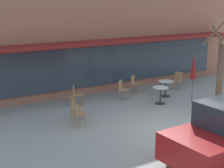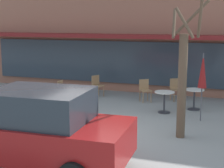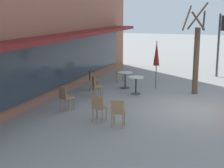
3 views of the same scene
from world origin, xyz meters
name	(u,v)px [view 3 (image 3 of 3)]	position (x,y,z in m)	size (l,w,h in m)	color
ground_plane	(202,110)	(0.00, 0.00, 0.00)	(80.00, 80.00, 0.00)	gray
cafe_table_near_wall	(125,77)	(2.50, 3.71, 0.52)	(0.70, 0.70, 0.76)	#333338
cafe_table_streetside	(136,82)	(1.55, 2.93, 0.52)	(0.70, 0.70, 0.76)	#333338
patio_umbrella_green_folded	(157,54)	(2.86, 2.34, 1.63)	(0.28, 0.28, 2.20)	#4C4C51
cafe_chair_0	(118,111)	(-2.81, 2.29, 0.53)	(0.45, 0.45, 0.89)	#9E754C
cafe_chair_1	(93,79)	(1.61, 4.99, 0.53)	(0.56, 0.56, 0.89)	#9E754C
cafe_chair_2	(65,96)	(-1.70, 4.67, 0.53)	(0.54, 0.54, 0.89)	#9E754C
cafe_chair_3	(99,106)	(-2.51, 3.05, 0.53)	(0.41, 0.41, 0.89)	#9E754C
cafe_chair_4	(96,85)	(0.49, 4.37, 0.53)	(0.56, 0.56, 0.89)	#9E754C
cafe_chair_5	(120,71)	(3.92, 4.46, 0.53)	(0.54, 0.54, 0.89)	#9E754C
street_tree	(196,55)	(2.49, 0.55, 1.70)	(1.04, 0.98, 3.92)	brown
traffic_light_pole	(221,34)	(6.95, -0.26, 2.30)	(0.26, 0.43, 3.40)	#47474C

